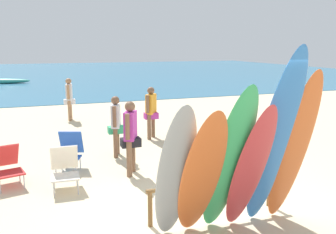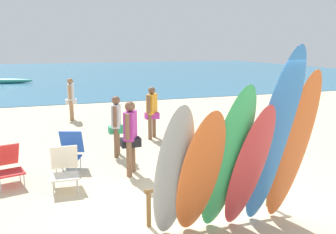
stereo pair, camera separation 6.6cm
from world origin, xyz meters
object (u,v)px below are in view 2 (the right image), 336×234
beachgoer_near_rack (116,122)px  beach_chair_blue (7,164)px  surfboard_grey_0 (173,176)px  beachgoer_strolling (71,96)px  surfboard_red_3 (248,171)px  surfboard_blue_4 (273,143)px  surfboard_orange_1 (199,176)px  surfboard_rack (213,189)px  surfboard_orange_5 (292,151)px  beachgoer_midbeach (152,109)px  beach_chair_red (70,150)px  beachgoer_by_water (130,133)px  surfboard_green_2 (226,164)px  beach_chair_striped (65,166)px

beachgoer_near_rack → beach_chair_blue: beachgoer_near_rack is taller
surfboard_grey_0 → beachgoer_strolling: bearing=94.7°
surfboard_red_3 → surfboard_blue_4: 0.51m
surfboard_orange_1 → surfboard_rack: bearing=52.3°
surfboard_rack → surfboard_orange_5: size_ratio=0.88×
surfboard_blue_4 → beachgoer_midbeach: surfboard_blue_4 is taller
surfboard_rack → beach_chair_red: 3.60m
beachgoer_by_water → beach_chair_blue: size_ratio=1.83×
surfboard_rack → surfboard_orange_1: 1.03m
beachgoer_strolling → surfboard_rack: bearing=20.6°
beachgoer_strolling → surfboard_orange_5: bearing=25.0°
surfboard_grey_0 → beachgoer_near_rack: size_ratio=1.44×
beachgoer_near_rack → beachgoer_strolling: bearing=27.4°
surfboard_orange_1 → surfboard_orange_5: surfboard_orange_5 is taller
surfboard_blue_4 → surfboard_orange_5: size_ratio=1.13×
surfboard_rack → beachgoer_by_water: beachgoer_by_water is taller
beachgoer_strolling → beach_chair_red: beachgoer_strolling is taller
surfboard_green_2 → beachgoer_near_rack: size_ratio=1.64×
surfboard_green_2 → beachgoer_strolling: bearing=97.0°
beachgoer_strolling → beachgoer_near_rack: bearing=18.9°
beachgoer_near_rack → beachgoer_midbeach: (1.30, 1.33, 0.02)m
surfboard_grey_0 → surfboard_blue_4: 1.45m
surfboard_red_3 → beachgoer_by_water: bearing=107.4°
surfboard_orange_1 → surfboard_orange_5: size_ratio=0.84×
surfboard_blue_4 → surfboard_orange_5: 0.39m
surfboard_red_3 → surfboard_orange_5: 0.75m
beachgoer_strolling → beach_chair_striped: (-0.61, -6.48, -0.45)m
beach_chair_red → beachgoer_midbeach: bearing=58.6°
beachgoer_by_water → beach_chair_striped: bearing=130.9°
surfboard_orange_1 → beachgoer_by_water: 2.97m
beach_chair_red → beachgoer_near_rack: bearing=48.0°
surfboard_rack → beach_chair_blue: size_ratio=2.61×
surfboard_orange_1 → surfboard_blue_4: surfboard_blue_4 is taller
surfboard_rack → beach_chair_blue: bearing=141.9°
surfboard_grey_0 → beachgoer_near_rack: bearing=89.5°
surfboard_grey_0 → surfboard_orange_5: size_ratio=0.85×
surfboard_blue_4 → beachgoer_strolling: bearing=105.5°
surfboard_orange_5 → beach_chair_red: surfboard_orange_5 is taller
surfboard_grey_0 → surfboard_orange_1: size_ratio=1.01×
surfboard_green_2 → beachgoer_midbeach: (0.66, 5.69, -0.25)m
surfboard_rack → surfboard_green_2: bearing=-103.3°
beach_chair_red → surfboard_blue_4: bearing=-36.7°
surfboard_green_2 → beachgoer_by_water: size_ratio=1.56×
surfboard_grey_0 → surfboard_red_3: size_ratio=0.99×
beachgoer_strolling → surfboard_blue_4: bearing=22.9°
beach_chair_red → surfboard_rack: bearing=-36.8°
surfboard_blue_4 → beachgoer_near_rack: 4.61m
surfboard_orange_1 → beach_chair_blue: (-2.63, 3.18, -0.56)m
surfboard_red_3 → beachgoer_midbeach: 5.73m
surfboard_grey_0 → beach_chair_red: (-1.07, 3.65, -0.57)m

